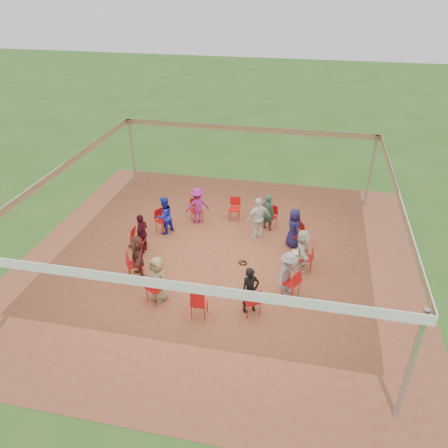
% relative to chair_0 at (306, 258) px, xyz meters
% --- Properties ---
extents(ground, '(80.00, 80.00, 0.00)m').
position_rel_chair_0_xyz_m(ground, '(-2.80, -0.04, -0.45)').
color(ground, '#2C571B').
rests_on(ground, ground).
extents(dirt_patch, '(13.00, 13.00, 0.00)m').
position_rel_chair_0_xyz_m(dirt_patch, '(-2.80, -0.04, -0.44)').
color(dirt_patch, brown).
rests_on(dirt_patch, ground).
extents(tent, '(10.33, 10.33, 3.00)m').
position_rel_chair_0_xyz_m(tent, '(-2.80, -0.04, 1.92)').
color(tent, '#B2B2B7').
rests_on(tent, ground).
extents(chair_0, '(0.45, 0.43, 0.90)m').
position_rel_chair_0_xyz_m(chair_0, '(0.00, 0.00, 0.00)').
color(chair_0, red).
rests_on(chair_0, ground).
extents(chair_1, '(0.59, 0.59, 0.90)m').
position_rel_chair_0_xyz_m(chair_1, '(-0.40, 1.39, 0.00)').
color(chair_1, red).
rests_on(chair_1, ground).
extents(chair_2, '(0.58, 0.59, 0.90)m').
position_rel_chair_0_xyz_m(chair_2, '(-1.43, 2.40, 0.00)').
color(chair_2, red).
rests_on(chair_2, ground).
extents(chair_3, '(0.43, 0.45, 0.90)m').
position_rel_chair_0_xyz_m(chair_3, '(-2.84, 2.76, 0.00)').
color(chair_3, red).
rests_on(chair_3, ground).
extents(chair_4, '(0.59, 0.59, 0.90)m').
position_rel_chair_0_xyz_m(chair_4, '(-4.23, 2.36, 0.00)').
color(chair_4, red).
rests_on(chair_4, ground).
extents(chair_5, '(0.59, 0.58, 0.90)m').
position_rel_chair_0_xyz_m(chair_5, '(-5.24, 1.32, 0.00)').
color(chair_5, red).
rests_on(chair_5, ground).
extents(chair_6, '(0.45, 0.43, 0.90)m').
position_rel_chair_0_xyz_m(chair_6, '(-5.59, -0.08, 0.00)').
color(chair_6, red).
rests_on(chair_6, ground).
extents(chair_7, '(0.59, 0.59, 0.90)m').
position_rel_chair_0_xyz_m(chair_7, '(-5.20, -1.48, 0.00)').
color(chair_7, red).
rests_on(chair_7, ground).
extents(chair_8, '(0.58, 0.59, 0.90)m').
position_rel_chair_0_xyz_m(chair_8, '(-4.16, -2.48, 0.00)').
color(chair_8, red).
rests_on(chair_8, ground).
extents(chair_9, '(0.43, 0.45, 0.90)m').
position_rel_chair_0_xyz_m(chair_9, '(-2.76, -2.84, 0.00)').
color(chair_9, red).
rests_on(chair_9, ground).
extents(chair_10, '(0.59, 0.59, 0.90)m').
position_rel_chair_0_xyz_m(chair_10, '(-1.36, -2.44, 0.00)').
color(chair_10, red).
rests_on(chair_10, ground).
extents(chair_11, '(0.59, 0.58, 0.90)m').
position_rel_chair_0_xyz_m(chair_11, '(-0.35, -1.40, 0.00)').
color(chair_11, red).
rests_on(chair_11, ground).
extents(person_seated_0, '(0.51, 1.33, 1.42)m').
position_rel_chair_0_xyz_m(person_seated_0, '(-0.12, -0.00, 0.27)').
color(person_seated_0, beige).
rests_on(person_seated_0, ground).
extents(person_seated_1, '(0.69, 0.80, 1.42)m').
position_rel_chair_0_xyz_m(person_seated_1, '(-0.50, 1.33, 0.27)').
color(person_seated_1, '#18163E').
rests_on(person_seated_1, ground).
extents(person_seated_2, '(0.62, 0.55, 1.42)m').
position_rel_chair_0_xyz_m(person_seated_2, '(-1.49, 2.30, 0.27)').
color(person_seated_2, '#264835').
rests_on(person_seated_2, ground).
extents(person_seated_3, '(1.02, 0.86, 1.42)m').
position_rel_chair_0_xyz_m(person_seated_3, '(-4.17, 2.26, 0.27)').
color(person_seated_3, '#831D70').
rests_on(person_seated_3, ground).
extents(person_seated_4, '(0.68, 0.80, 1.42)m').
position_rel_chair_0_xyz_m(person_seated_4, '(-5.14, 1.26, 0.27)').
color(person_seated_4, '#1C25B2').
rests_on(person_seated_4, ground).
extents(person_seated_5, '(0.44, 0.84, 1.42)m').
position_rel_chair_0_xyz_m(person_seated_5, '(-5.47, -0.08, 0.27)').
color(person_seated_5, '#3C0C19').
rests_on(person_seated_5, ground).
extents(person_seated_6, '(1.10, 1.39, 1.42)m').
position_rel_chair_0_xyz_m(person_seated_6, '(-5.10, -1.41, 0.27)').
color(person_seated_6, '#592A23').
rests_on(person_seated_6, ground).
extents(person_seated_7, '(0.80, 0.68, 1.42)m').
position_rel_chair_0_xyz_m(person_seated_7, '(-4.10, -2.38, 0.27)').
color(person_seated_7, '#90845B').
rests_on(person_seated_7, ground).
extents(person_seated_8, '(0.62, 0.56, 1.42)m').
position_rel_chair_0_xyz_m(person_seated_8, '(-1.42, -2.34, 0.27)').
color(person_seated_8, black).
rests_on(person_seated_8, ground).
extents(person_seated_9, '(0.85, 1.02, 1.42)m').
position_rel_chair_0_xyz_m(person_seated_9, '(-0.46, -1.35, 0.27)').
color(person_seated_9, gray).
rests_on(person_seated_9, ground).
extents(standing_person, '(1.03, 0.91, 1.57)m').
position_rel_chair_0_xyz_m(standing_person, '(-1.76, 1.62, 0.34)').
color(standing_person, silver).
rests_on(standing_person, ground).
extents(cable_coil, '(0.36, 0.36, 0.03)m').
position_rel_chair_0_xyz_m(cable_coil, '(-2.00, -0.11, -0.43)').
color(cable_coil, black).
rests_on(cable_coil, ground).
extents(laptop, '(0.25, 0.31, 0.21)m').
position_rel_chair_0_xyz_m(laptop, '(-0.28, -0.00, 0.22)').
color(laptop, '#B7B7BC').
rests_on(laptop, ground).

